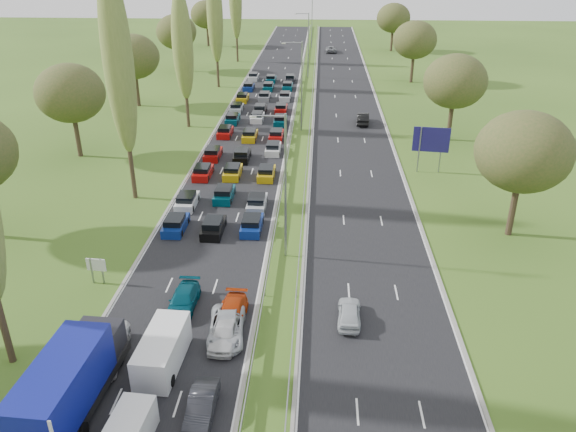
# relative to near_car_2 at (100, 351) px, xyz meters

# --- Properties ---
(ground) EXTENTS (260.00, 260.00, 0.00)m
(ground) POSITION_rel_near_car_2_xyz_m (10.50, 50.71, -0.81)
(ground) COLOR #36561B
(ground) RESTS_ON ground
(near_carriageway) EXTENTS (10.50, 215.00, 0.04)m
(near_carriageway) POSITION_rel_near_car_2_xyz_m (3.75, 53.21, -0.81)
(near_carriageway) COLOR black
(near_carriageway) RESTS_ON ground
(far_carriageway) EXTENTS (10.50, 215.00, 0.04)m
(far_carriageway) POSITION_rel_near_car_2_xyz_m (17.25, 53.21, -0.81)
(far_carriageway) COLOR black
(far_carriageway) RESTS_ON ground
(central_reservation) EXTENTS (2.36, 215.00, 0.32)m
(central_reservation) POSITION_rel_near_car_2_xyz_m (10.50, 53.21, -0.26)
(central_reservation) COLOR gray
(central_reservation) RESTS_ON ground
(lamp_columns) EXTENTS (0.18, 140.18, 12.00)m
(lamp_columns) POSITION_rel_near_car_2_xyz_m (10.50, 48.71, 5.19)
(lamp_columns) COLOR gray
(lamp_columns) RESTS_ON ground
(poplar_row) EXTENTS (2.80, 127.80, 22.44)m
(poplar_row) POSITION_rel_near_car_2_xyz_m (-5.50, 38.87, 11.58)
(poplar_row) COLOR #2D2116
(poplar_row) RESTS_ON ground
(woodland_left) EXTENTS (8.00, 166.00, 11.10)m
(woodland_left) POSITION_rel_near_car_2_xyz_m (-16.00, 33.33, 6.88)
(woodland_left) COLOR #2D2116
(woodland_left) RESTS_ON ground
(woodland_right) EXTENTS (8.00, 153.00, 11.10)m
(woodland_right) POSITION_rel_near_car_2_xyz_m (30.00, 37.37, 6.88)
(woodland_right) COLOR #2D2116
(woodland_right) RESTS_ON ground
(traffic_queue_fill) EXTENTS (8.97, 67.71, 0.80)m
(traffic_queue_fill) POSITION_rel_near_car_2_xyz_m (3.77, 48.31, -0.37)
(traffic_queue_fill) COLOR navy
(traffic_queue_fill) RESTS_ON ground
(near_car_2) EXTENTS (3.08, 5.86, 1.57)m
(near_car_2) POSITION_rel_near_car_2_xyz_m (0.00, 0.00, 0.00)
(near_car_2) COLOR silver
(near_car_2) RESTS_ON near_carriageway
(near_car_7) EXTENTS (1.90, 4.52, 1.30)m
(near_car_7) POSITION_rel_near_car_2_xyz_m (3.79, 5.85, -0.14)
(near_car_7) COLOR #054455
(near_car_7) RESTS_ON near_carriageway
(near_car_9) EXTENTS (1.39, 3.98, 1.31)m
(near_car_9) POSITION_rel_near_car_2_xyz_m (7.05, -4.00, -0.13)
(near_car_9) COLOR black
(near_car_9) RESTS_ON near_carriageway
(near_car_10) EXTENTS (2.66, 5.08, 1.36)m
(near_car_10) POSITION_rel_near_car_2_xyz_m (7.31, 2.89, -0.10)
(near_car_10) COLOR #AAAEB3
(near_car_10) RESTS_ON near_carriageway
(near_car_11) EXTENTS (2.01, 4.57, 1.31)m
(near_car_11) POSITION_rel_near_car_2_xyz_m (7.40, 4.43, -0.13)
(near_car_11) COLOR #B6360B
(near_car_11) RESTS_ON near_carriageway
(near_car_12) EXTENTS (1.99, 4.37, 1.45)m
(near_car_12) POSITION_rel_near_car_2_xyz_m (7.33, 2.38, -0.06)
(near_car_12) COLOR silver
(near_car_12) RESTS_ON near_carriageway
(far_car_0) EXTENTS (1.72, 3.93, 1.32)m
(far_car_0) POSITION_rel_near_car_2_xyz_m (15.36, 5.02, -0.13)
(far_car_0) COLOR #B6BCC0
(far_car_0) RESTS_ON far_carriageway
(far_car_1) EXTENTS (1.98, 4.92, 1.59)m
(far_car_1) POSITION_rel_near_car_2_xyz_m (19.22, 52.52, 0.01)
(far_car_1) COLOR black
(far_car_1) RESTS_ON far_carriageway
(far_car_2) EXTENTS (2.54, 5.35, 1.48)m
(far_car_2) POSITION_rel_near_car_2_xyz_m (15.31, 113.07, -0.05)
(far_car_2) COLOR gray
(far_car_2) RESTS_ON far_carriageway
(blue_lorry) EXTENTS (2.65, 9.53, 4.03)m
(blue_lorry) POSITION_rel_near_car_2_xyz_m (0.10, -4.06, 1.27)
(blue_lorry) COLOR black
(blue_lorry) RESTS_ON near_carriageway
(white_van_rear) EXTENTS (2.13, 5.44, 2.19)m
(white_van_rear) POSITION_rel_near_car_2_xyz_m (3.92, 0.10, 0.31)
(white_van_rear) COLOR silver
(white_van_rear) RESTS_ON near_carriageway
(info_sign) EXTENTS (1.50, 0.23, 2.10)m
(info_sign) POSITION_rel_near_car_2_xyz_m (-3.40, 8.72, 0.56)
(info_sign) COLOR gray
(info_sign) RESTS_ON ground
(direction_sign) EXTENTS (3.98, 0.61, 5.20)m
(direction_sign) POSITION_rel_near_car_2_xyz_m (25.40, 33.74, 2.76)
(direction_sign) COLOR gray
(direction_sign) RESTS_ON ground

